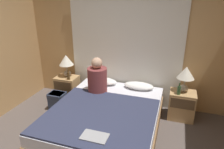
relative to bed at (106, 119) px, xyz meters
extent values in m
cube|color=tan|center=(0.00, 1.15, 1.03)|extent=(4.20, 0.06, 2.50)
cube|color=white|center=(0.00, 1.09, 0.81)|extent=(2.24, 0.02, 2.07)
cube|color=olive|center=(0.00, 0.00, -0.09)|extent=(1.67, 2.08, 0.27)
cube|color=silver|center=(0.00, 0.00, 0.14)|extent=(1.63, 2.04, 0.19)
cube|color=tan|center=(-1.18, 0.80, 0.04)|extent=(0.45, 0.36, 0.53)
cube|color=#4C3823|center=(-1.18, 0.61, 0.17)|extent=(0.40, 0.02, 0.19)
cube|color=tan|center=(1.18, 0.80, 0.04)|extent=(0.45, 0.36, 0.53)
cube|color=#4C3823|center=(1.18, 0.61, 0.17)|extent=(0.40, 0.02, 0.19)
ellipsoid|color=#B2A899|center=(-1.18, 0.84, 0.36)|extent=(0.16, 0.16, 0.13)
cylinder|color=#B2A893|center=(-1.18, 0.84, 0.49)|extent=(0.02, 0.02, 0.13)
cone|color=silver|center=(-1.18, 0.84, 0.66)|extent=(0.30, 0.30, 0.21)
ellipsoid|color=#B2A899|center=(1.18, 0.84, 0.36)|extent=(0.16, 0.16, 0.13)
cylinder|color=#B2A893|center=(1.18, 0.84, 0.49)|extent=(0.02, 0.02, 0.13)
cone|color=silver|center=(1.18, 0.84, 0.66)|extent=(0.30, 0.30, 0.21)
ellipsoid|color=white|center=(-0.37, 0.85, 0.29)|extent=(0.57, 0.29, 0.12)
ellipsoid|color=white|center=(0.37, 0.85, 0.29)|extent=(0.57, 0.29, 0.12)
cube|color=#2D334C|center=(0.00, -0.27, 0.24)|extent=(1.61, 1.47, 0.03)
cylinder|color=brown|center=(-0.34, 0.50, 0.46)|extent=(0.36, 0.36, 0.46)
sphere|color=tan|center=(-0.34, 0.50, 0.79)|extent=(0.20, 0.20, 0.20)
cylinder|color=#513819|center=(-1.06, 0.69, 0.38)|extent=(0.06, 0.06, 0.15)
cylinder|color=#513819|center=(-1.06, 0.69, 0.48)|extent=(0.02, 0.02, 0.06)
cylinder|color=#2D4C28|center=(1.10, 0.69, 0.38)|extent=(0.06, 0.06, 0.15)
cylinder|color=#2D4C28|center=(1.10, 0.69, 0.48)|extent=(0.02, 0.02, 0.06)
cube|color=#9EA0A5|center=(0.13, -0.77, 0.27)|extent=(0.34, 0.21, 0.02)
cube|color=#333D56|center=(-1.17, 0.38, -0.05)|extent=(0.31, 0.24, 0.35)
cube|color=#283045|center=(-1.17, 0.35, 0.08)|extent=(0.28, 0.25, 0.08)
camera|label=1|loc=(0.96, -2.63, 1.89)|focal=32.00mm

